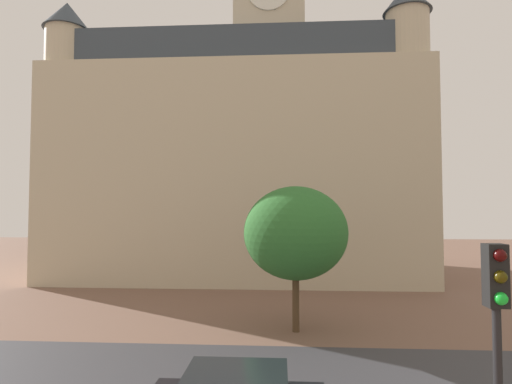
% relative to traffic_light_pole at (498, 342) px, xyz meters
% --- Properties ---
extents(landmark_building, '(26.91, 14.84, 30.13)m').
position_rel_traffic_light_pole_xyz_m(landmark_building, '(-6.05, 26.71, 6.13)').
color(landmark_building, beige).
rests_on(landmark_building, ground_plane).
extents(traffic_light_pole, '(0.28, 0.34, 4.59)m').
position_rel_traffic_light_pole_xyz_m(traffic_light_pole, '(0.00, 0.00, 0.00)').
color(traffic_light_pole, black).
rests_on(traffic_light_pole, ground_plane).
extents(tree_curb_far, '(4.36, 4.36, 6.07)m').
position_rel_traffic_light_pole_xyz_m(tree_curb_far, '(-2.43, 11.02, 0.89)').
color(tree_curb_far, '#4C3823').
rests_on(tree_curb_far, ground_plane).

